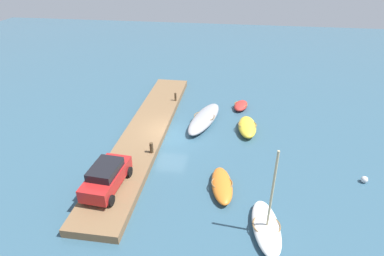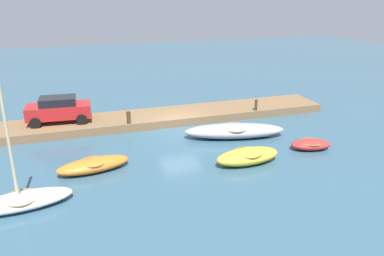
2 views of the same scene
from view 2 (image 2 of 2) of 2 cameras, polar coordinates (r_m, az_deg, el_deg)
name	(u,v)px [view 2 (image 2 of 2)]	position (r m, az deg, el deg)	size (l,w,h in m)	color
ground_plane	(180,129)	(24.46, -1.76, -0.15)	(84.00, 84.00, 0.00)	#33566B
dock_platform	(172,116)	(26.15, -2.99, 1.76)	(21.44, 3.12, 0.52)	brown
dinghy_red	(311,144)	(22.27, 17.10, -2.31)	(2.42, 1.60, 0.56)	#B72D28
rowboat_orange	(93,165)	(19.36, -14.34, -5.28)	(3.67, 1.81, 0.65)	orange
motorboat_grey	(235,131)	(23.10, 6.30, -0.41)	(6.18, 3.01, 0.81)	#939399
rowboat_yellow	(248,156)	(19.76, 8.22, -4.12)	(3.48, 1.60, 0.77)	gold
rowboat_white	(22,200)	(17.22, -23.84, -9.67)	(4.11, 1.89, 5.16)	white
mooring_post_west	(256,105)	(26.79, 9.43, 3.37)	(0.19, 0.19, 0.75)	#47331E
mooring_post_mid_west	(129,117)	(24.12, -9.32, 1.55)	(0.25, 0.25, 0.76)	#47331E
parked_car	(59,109)	(25.31, -19.07, 2.66)	(3.93, 2.11, 1.60)	#B21E1E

